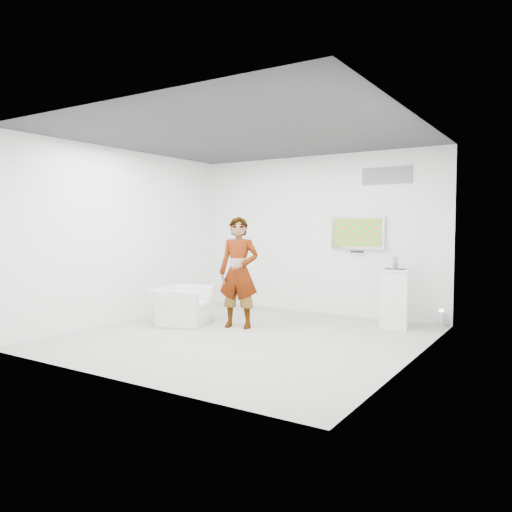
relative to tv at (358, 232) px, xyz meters
The scene contains 10 objects.
room 2.59m from the tv, 109.13° to the right, with size 5.01×5.01×3.00m.
tv is the anchor object (origin of this frame).
logo_decal 1.12m from the tv, ahead, with size 0.90×0.02×0.30m, color slate.
person 2.42m from the tv, 124.11° to the right, with size 0.66×0.44×1.82m, color silver.
armchair 3.39m from the tv, 136.14° to the right, with size 0.96×0.84×0.62m, color silver.
pedestal 1.48m from the tv, 33.63° to the right, with size 0.47×0.47×0.97m, color white.
floor_uplight 2.06m from the tv, ahead, with size 0.18×0.18×0.29m, color silver.
vitrine 1.12m from the tv, 33.63° to the right, with size 0.32×0.32×0.32m, color white.
console 1.14m from the tv, 33.63° to the right, with size 0.05×0.15×0.20m, color white.
wii_remote 2.04m from the tv, 122.75° to the right, with size 0.04×0.16×0.04m, color white.
Camera 1 is at (4.12, -6.18, 1.68)m, focal length 35.00 mm.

